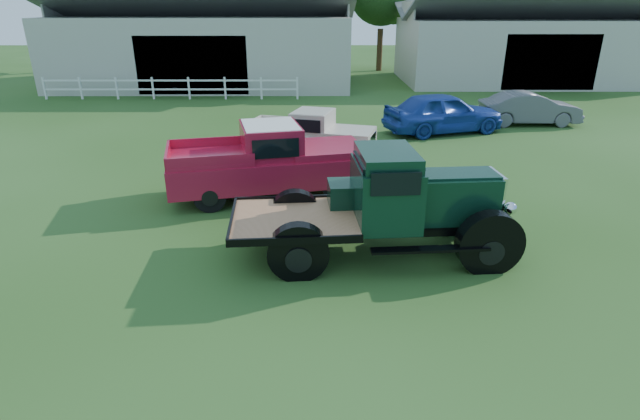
{
  "coord_description": "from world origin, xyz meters",
  "views": [
    {
      "loc": [
        0.17,
        -8.11,
        4.89
      ],
      "look_at": [
        0.2,
        1.2,
        1.05
      ],
      "focal_mm": 28.0,
      "sensor_mm": 36.0,
      "label": 1
    }
  ],
  "objects_px": {
    "white_pickup": "(310,136)",
    "misc_car_blue": "(443,112)",
    "red_pickup": "(268,160)",
    "misc_car_grey": "(530,109)",
    "vintage_flatbed": "(379,204)"
  },
  "relations": [
    {
      "from": "white_pickup",
      "to": "misc_car_blue",
      "type": "height_order",
      "value": "misc_car_blue"
    },
    {
      "from": "red_pickup",
      "to": "misc_car_grey",
      "type": "relative_size",
      "value": 1.3
    },
    {
      "from": "white_pickup",
      "to": "misc_car_blue",
      "type": "distance_m",
      "value": 6.56
    },
    {
      "from": "misc_car_grey",
      "to": "white_pickup",
      "type": "bearing_deg",
      "value": 118.88
    },
    {
      "from": "red_pickup",
      "to": "white_pickup",
      "type": "bearing_deg",
      "value": 59.3
    },
    {
      "from": "white_pickup",
      "to": "misc_car_grey",
      "type": "xyz_separation_m",
      "value": [
        9.49,
        5.29,
        -0.12
      ]
    },
    {
      "from": "vintage_flatbed",
      "to": "red_pickup",
      "type": "relative_size",
      "value": 1.04
    },
    {
      "from": "vintage_flatbed",
      "to": "misc_car_grey",
      "type": "bearing_deg",
      "value": 52.75
    },
    {
      "from": "red_pickup",
      "to": "white_pickup",
      "type": "height_order",
      "value": "red_pickup"
    },
    {
      "from": "vintage_flatbed",
      "to": "misc_car_blue",
      "type": "bearing_deg",
      "value": 66.1
    },
    {
      "from": "red_pickup",
      "to": "misc_car_grey",
      "type": "height_order",
      "value": "red_pickup"
    },
    {
      "from": "misc_car_blue",
      "to": "misc_car_grey",
      "type": "bearing_deg",
      "value": -86.82
    },
    {
      "from": "misc_car_grey",
      "to": "vintage_flatbed",
      "type": "bearing_deg",
      "value": 146.78
    },
    {
      "from": "red_pickup",
      "to": "misc_car_grey",
      "type": "xyz_separation_m",
      "value": [
        10.6,
        8.77,
        -0.31
      ]
    },
    {
      "from": "vintage_flatbed",
      "to": "misc_car_blue",
      "type": "relative_size",
      "value": 1.18
    }
  ]
}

